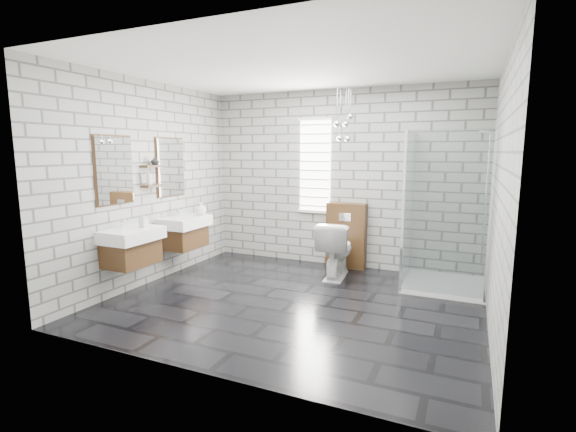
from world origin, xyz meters
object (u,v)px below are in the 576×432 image
Objects in this scene: shower_enclosure at (437,251)px; vanity_right at (183,223)px; vanity_left at (129,236)px; cistern_panel at (346,235)px; toilet at (336,249)px.

vanity_right is at bearing -167.08° from shower_enclosure.
vanity_right is 0.77× the size of shower_enclosure.
vanity_left is 3.87m from shower_enclosure.
vanity_left is 1.00× the size of vanity_right.
vanity_left is at bearing -90.00° from vanity_right.
shower_enclosure is at bearing 27.96° from vanity_left.
cistern_panel is 1.25× the size of toilet.
vanity_left is 0.77× the size of shower_enclosure.
shower_enclosure is at bearing 12.92° from vanity_right.
vanity_left is 2.75m from toilet.
cistern_panel is at bearing 48.49° from vanity_left.
shower_enclosure is at bearing 175.59° from toilet.
vanity_right is at bearing 90.00° from vanity_left.
shower_enclosure is (1.35, -0.52, 0.00)m from cistern_panel.
vanity_left is at bearing -152.04° from shower_enclosure.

